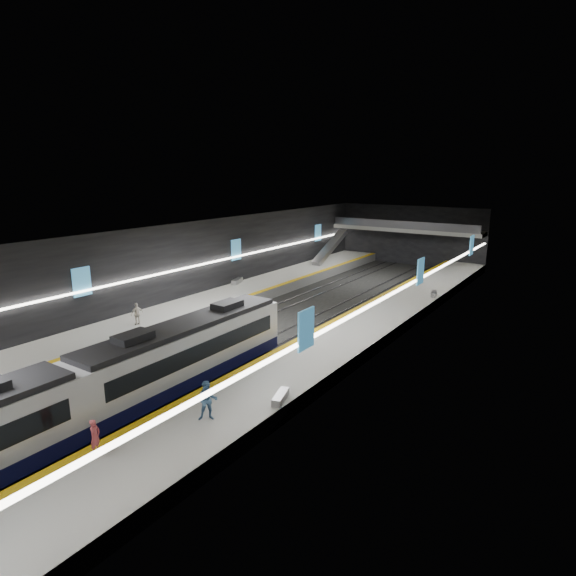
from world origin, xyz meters
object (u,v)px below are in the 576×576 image
Objects in this scene: train at (71,398)px; bench_right_near at (281,397)px; bench_left_far at (237,281)px; passenger_right_b at (208,401)px; passenger_right_a at (95,437)px; escalator at (330,247)px; bench_right_far at (434,294)px; passenger_left_a at (137,314)px.

train is 10.12m from bench_right_near.
bench_left_far is at bearing 116.72° from bench_right_near.
passenger_right_a is at bearing -152.86° from passenger_right_b.
passenger_right_b is (15.23, -39.31, -0.92)m from escalator.
escalator is 16.68m from bench_left_far.
passenger_right_a reaches higher than bench_left_far.
passenger_right_b is (-1.64, -29.32, 0.78)m from bench_right_far.
bench_left_far is (-12.00, 26.54, -0.95)m from train.
bench_right_far is 0.95× the size of passenger_left_a.
passenger_right_a is 0.77× the size of passenger_right_b.
passenger_right_a is 5.12m from passenger_right_b.
bench_left_far is at bearing 6.72° from passenger_right_a.
bench_left_far reaches higher than bench_right_far.
escalator is 39.64m from bench_right_near.
passenger_left_a is at bearing 147.81° from bench_right_near.
passenger_right_a is 0.87× the size of passenger_left_a.
passenger_right_b is (-1.77, -3.54, 0.77)m from bench_right_near.
escalator is at bearing -5.49° from passenger_right_a.
train is 6.41m from passenger_right_b.
bench_right_near is (17.00, -35.77, -1.69)m from escalator.
train reaches higher than bench_right_far.
train is 29.14m from bench_left_far.
bench_right_far is (16.88, -9.99, -1.70)m from escalator.
passenger_right_a reaches higher than bench_right_far.
escalator is at bearing 137.05° from bench_right_far.
bench_right_far is at bearing -28.34° from passenger_right_a.
escalator is 4.68× the size of bench_right_near.
passenger_right_b is at bearing -68.82° from escalator.
passenger_left_a reaches higher than passenger_right_a.
bench_right_near is at bearing -64.58° from escalator.
bench_left_far is 1.15× the size of passenger_left_a.
bench_right_near is 25.78m from bench_right_far.
bench_right_far is 1.08× the size of passenger_right_a.
passenger_right_a is (15.22, -27.54, 0.51)m from bench_left_far.
passenger_right_b is at bearing 35.27° from train.
escalator is 19.69m from bench_right_far.
passenger_left_a reaches higher than bench_right_far.
passenger_left_a is at bearing -139.30° from bench_right_far.
escalator is at bearing 71.50° from passenger_right_b.
escalator is 5.27× the size of passenger_right_a.
bench_left_far is 1.32× the size of passenger_right_a.
passenger_right_b is 16.53m from passenger_left_a.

